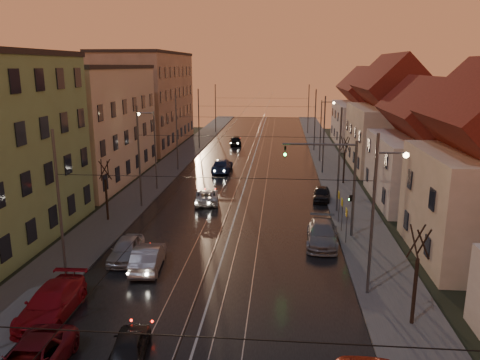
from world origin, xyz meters
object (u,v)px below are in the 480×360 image
(traffic_light_mast, at_px, (340,176))
(driving_car_0, at_px, (130,346))
(street_lamp_1, at_px, (379,205))
(parked_left_2, at_px, (52,303))
(parked_right_2, at_px, (322,194))
(street_lamp_2, at_px, (152,142))
(street_lamp_3, at_px, (323,125))
(driving_car_4, at_px, (236,141))
(driving_car_3, at_px, (222,165))
(driving_car_2, at_px, (207,196))
(parked_left_3, at_px, (126,249))
(driving_car_1, at_px, (148,257))
(parked_right_1, at_px, (322,234))

(traffic_light_mast, xyz_separation_m, driving_car_0, (-10.61, -15.76, -3.97))
(street_lamp_1, distance_m, traffic_light_mast, 8.08)
(traffic_light_mast, relative_size, parked_left_2, 1.36)
(parked_left_2, xyz_separation_m, parked_right_2, (15.20, 22.40, -0.12))
(street_lamp_2, distance_m, street_lamp_3, 24.24)
(street_lamp_1, bearing_deg, driving_car_4, 104.66)
(driving_car_0, distance_m, parked_left_2, 5.84)
(driving_car_0, distance_m, driving_car_3, 36.74)
(driving_car_2, bearing_deg, street_lamp_3, -128.82)
(street_lamp_2, bearing_deg, traffic_light_mast, -35.07)
(parked_left_3, bearing_deg, parked_left_2, -102.96)
(driving_car_3, xyz_separation_m, parked_right_2, (10.83, -11.30, -0.13))
(traffic_light_mast, height_order, parked_right_2, traffic_light_mast)
(parked_right_2, bearing_deg, driving_car_1, -120.29)
(street_lamp_2, bearing_deg, driving_car_2, -34.50)
(driving_car_2, distance_m, parked_left_2, 21.05)
(driving_car_1, xyz_separation_m, driving_car_2, (1.37, 14.48, -0.13))
(driving_car_1, height_order, driving_car_3, driving_car_3)
(driving_car_0, bearing_deg, driving_car_4, -96.79)
(street_lamp_3, height_order, traffic_light_mast, street_lamp_3)
(driving_car_1, bearing_deg, street_lamp_2, -81.18)
(driving_car_3, relative_size, driving_car_4, 1.21)
(street_lamp_1, height_order, street_lamp_2, same)
(traffic_light_mast, bearing_deg, parked_left_2, -140.78)
(street_lamp_2, relative_size, parked_right_2, 2.13)
(driving_car_3, height_order, parked_right_1, driving_car_3)
(traffic_light_mast, relative_size, parked_right_1, 1.36)
(street_lamp_1, bearing_deg, parked_left_3, 170.36)
(parked_left_3, bearing_deg, driving_car_1, -37.04)
(parked_left_2, xyz_separation_m, parked_right_1, (14.33, 11.16, 0.00))
(driving_car_0, bearing_deg, street_lamp_3, -112.67)
(street_lamp_3, bearing_deg, parked_left_3, -114.62)
(street_lamp_3, relative_size, driving_car_0, 2.16)
(street_lamp_2, distance_m, driving_car_4, 28.97)
(driving_car_2, height_order, parked_right_1, parked_right_1)
(driving_car_1, relative_size, driving_car_2, 1.01)
(driving_car_3, bearing_deg, street_lamp_2, 56.76)
(traffic_light_mast, height_order, parked_left_3, traffic_light_mast)
(traffic_light_mast, height_order, driving_car_1, traffic_light_mast)
(street_lamp_2, xyz_separation_m, driving_car_0, (6.49, -27.76, -4.25))
(driving_car_2, distance_m, driving_car_4, 32.31)
(street_lamp_3, relative_size, driving_car_4, 1.82)
(driving_car_0, xyz_separation_m, parked_right_2, (10.21, 25.43, 0.01))
(street_lamp_2, bearing_deg, parked_left_2, -86.52)
(street_lamp_2, height_order, traffic_light_mast, street_lamp_2)
(street_lamp_1, distance_m, driving_car_1, 14.17)
(driving_car_2, relative_size, driving_car_3, 0.85)
(driving_car_2, distance_m, parked_right_1, 13.52)
(street_lamp_3, distance_m, parked_right_1, 29.95)
(street_lamp_2, xyz_separation_m, driving_car_1, (4.72, -18.67, -4.13))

